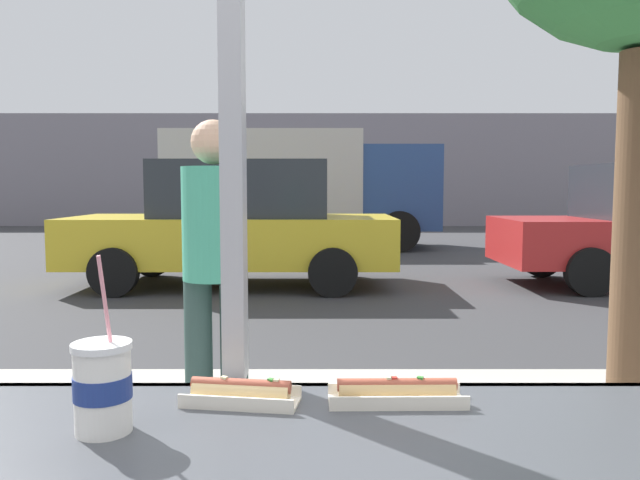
{
  "coord_description": "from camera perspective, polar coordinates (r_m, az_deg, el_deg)",
  "views": [
    {
      "loc": [
        0.19,
        -1.29,
        1.41
      ],
      "look_at": [
        0.19,
        3.11,
        1.03
      ],
      "focal_mm": 34.43,
      "sensor_mm": 36.0,
      "label": 1
    }
  ],
  "objects": [
    {
      "name": "ground_plane",
      "position": [
        9.4,
        -1.12,
        -3.72
      ],
      "size": [
        60.0,
        60.0,
        0.0
      ],
      "primitive_type": "plane",
      "color": "#38383A"
    },
    {
      "name": "sidewalk_strip",
      "position": [
        3.2,
        -3.63,
        -20.14
      ],
      "size": [
        16.0,
        2.8,
        0.11
      ],
      "primitive_type": "cube",
      "color": "#B2ADA3",
      "rests_on": "ground"
    },
    {
      "name": "building_facade_far",
      "position": [
        22.96,
        -0.42,
        6.48
      ],
      "size": [
        28.0,
        1.2,
        4.07
      ],
      "primitive_type": "cube",
      "color": "gray",
      "rests_on": "ground"
    },
    {
      "name": "soda_cup_left",
      "position": [
        1.18,
        -19.48,
        -12.65
      ],
      "size": [
        0.1,
        0.1,
        0.32
      ],
      "color": "white",
      "rests_on": "window_counter"
    },
    {
      "name": "hotdog_tray_near",
      "position": [
        1.28,
        7.21,
        -13.83
      ],
      "size": [
        0.28,
        0.09,
        0.05
      ],
      "color": "beige",
      "rests_on": "window_counter"
    },
    {
      "name": "hotdog_tray_far",
      "position": [
        1.28,
        -7.29,
        -13.86
      ],
      "size": [
        0.24,
        0.12,
        0.05
      ],
      "color": "beige",
      "rests_on": "window_counter"
    },
    {
      "name": "parked_car_yellow",
      "position": [
        8.85,
        -7.72,
        1.51
      ],
      "size": [
        4.57,
        2.03,
        1.78
      ],
      "color": "gold",
      "rests_on": "ground"
    },
    {
      "name": "box_truck",
      "position": [
        14.39,
        -1.9,
        5.25
      ],
      "size": [
        6.17,
        2.44,
        2.68
      ],
      "color": "beige",
      "rests_on": "ground"
    },
    {
      "name": "pedestrian",
      "position": [
        3.1,
        -9.67,
        -1.91
      ],
      "size": [
        0.32,
        0.32,
        1.63
      ],
      "color": "#2C433E",
      "rests_on": "sidewalk_strip"
    }
  ]
}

